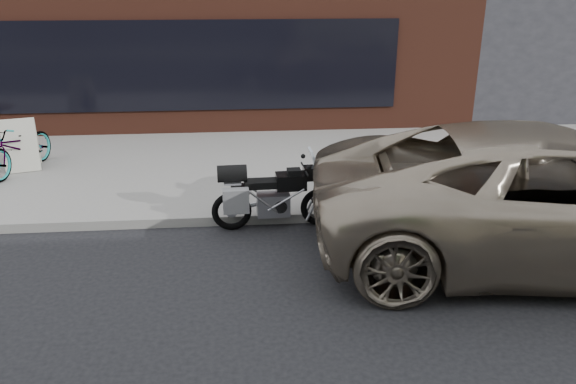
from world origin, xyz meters
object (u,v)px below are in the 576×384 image
object	(u,v)px
bicycle_front	(20,147)
sandwich_sign	(21,144)
minivan	(557,197)
motorcycle	(268,196)

from	to	relation	value
bicycle_front	sandwich_sign	world-z (taller)	sandwich_sign
minivan	bicycle_front	xyz separation A→B (m)	(-8.21, 3.89, -0.27)
sandwich_sign	motorcycle	bearing A→B (deg)	-47.96
minivan	motorcycle	bearing A→B (deg)	78.95
motorcycle	sandwich_sign	distance (m)	5.31
motorcycle	sandwich_sign	xyz separation A→B (m)	(-4.52, 2.78, 0.10)
minivan	sandwich_sign	distance (m)	9.21
minivan	sandwich_sign	bearing A→B (deg)	71.61
motorcycle	sandwich_sign	bearing A→B (deg)	145.72
bicycle_front	sandwich_sign	bearing A→B (deg)	122.95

